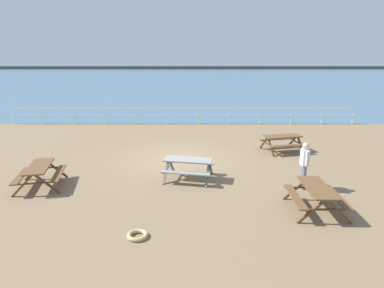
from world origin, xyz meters
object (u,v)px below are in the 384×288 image
picnic_table_mid_centre (188,164)px  picnic_table_far_left (316,193)px  picnic_table_near_right (282,139)px  picnic_table_near_left (39,171)px  visitor (304,163)px

picnic_table_mid_centre → picnic_table_far_left: 4.66m
picnic_table_near_right → picnic_table_mid_centre: same height
picnic_table_far_left → picnic_table_mid_centre: bearing=56.9°
picnic_table_near_left → picnic_table_mid_centre: 5.31m
picnic_table_mid_centre → picnic_table_far_left: bearing=-23.0°
picnic_table_near_left → picnic_table_far_left: bearing=-113.3°
picnic_table_mid_centre → picnic_table_near_left: bearing=-160.7°
visitor → picnic_table_far_left: bearing=-96.2°
picnic_table_near_right → picnic_table_far_left: (-0.66, -6.29, 0.00)m
picnic_table_near_left → picnic_table_near_right: same height
visitor → picnic_table_near_left: bearing=178.3°
picnic_table_near_right → picnic_table_mid_centre: 5.80m
picnic_table_mid_centre → visitor: visitor is taller
picnic_table_near_left → picnic_table_near_right: 10.71m
picnic_table_near_left → picnic_table_far_left: same height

